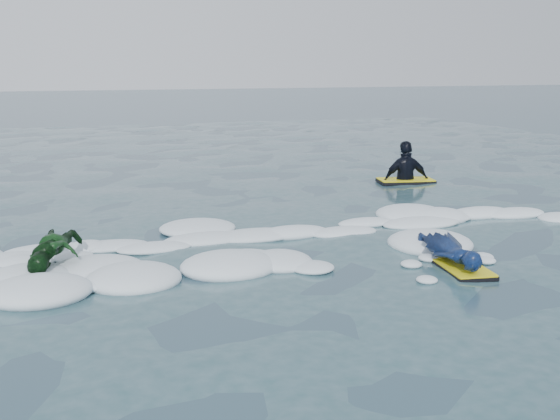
{
  "coord_description": "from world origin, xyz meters",
  "views": [
    {
      "loc": [
        -2.15,
        -7.9,
        2.48
      ],
      "look_at": [
        1.12,
        1.6,
        0.37
      ],
      "focal_mm": 45.0,
      "sensor_mm": 36.0,
      "label": 1
    }
  ],
  "objects": [
    {
      "name": "foam_band",
      "position": [
        0.0,
        1.03,
        0.0
      ],
      "size": [
        12.0,
        3.1,
        0.3
      ],
      "primitive_type": null,
      "color": "white",
      "rests_on": "ground"
    },
    {
      "name": "prone_woman_unit",
      "position": [
        2.61,
        -0.68,
        0.18
      ],
      "size": [
        0.71,
        1.47,
        0.36
      ],
      "rotation": [
        0.0,
        0.0,
        1.42
      ],
      "color": "black",
      "rests_on": "ground"
    },
    {
      "name": "waiting_rider_unit",
      "position": [
        5.11,
        5.03,
        0.02
      ],
      "size": [
        1.26,
        0.85,
        1.74
      ],
      "rotation": [
        0.0,
        0.0,
        -0.19
      ],
      "color": "black",
      "rests_on": "ground"
    },
    {
      "name": "prone_child_unit",
      "position": [
        -2.06,
        0.62,
        0.24
      ],
      "size": [
        0.95,
        1.35,
        0.48
      ],
      "rotation": [
        0.0,
        0.0,
        1.26
      ],
      "color": "black",
      "rests_on": "ground"
    },
    {
      "name": "ground",
      "position": [
        0.0,
        0.0,
        0.0
      ],
      "size": [
        120.0,
        120.0,
        0.0
      ],
      "primitive_type": "plane",
      "color": "#18303A",
      "rests_on": "ground"
    }
  ]
}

